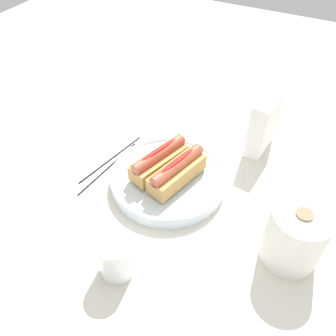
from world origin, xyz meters
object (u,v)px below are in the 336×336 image
napkin_box (263,125)px  hotdog_back (177,171)px  serving_bowl (168,179)px  water_glass (114,257)px  chopstick_near (108,167)px  chopstick_far (111,158)px  paper_towel_roll (295,236)px  hotdog_front (159,160)px

napkin_box → hotdog_back: bearing=-23.0°
serving_bowl → napkin_box: bearing=146.4°
water_glass → chopstick_near: 0.29m
hotdog_back → water_glass: bearing=-2.9°
chopstick_near → chopstick_far: (-0.03, -0.01, 0.00)m
serving_bowl → hotdog_back: bearing=75.7°
chopstick_far → paper_towel_roll: bearing=91.9°
hotdog_back → water_glass: (0.24, -0.01, -0.02)m
chopstick_near → hotdog_front: bearing=107.1°
chopstick_near → water_glass: bearing=43.3°
chopstick_near → chopstick_far: same height
water_glass → chopstick_far: (-0.25, -0.18, -0.04)m
paper_towel_roll → water_glass: bearing=-57.6°
serving_bowl → paper_towel_roll: bearing=78.1°
paper_towel_roll → chopstick_far: bearing=-98.8°
napkin_box → chopstick_far: bearing=-50.8°
hotdog_front → chopstick_near: hotdog_front is taller
chopstick_far → hotdog_front: bearing=99.4°
hotdog_back → chopstick_far: (-0.02, -0.20, -0.06)m
water_glass → napkin_box: size_ratio=0.60×
serving_bowl → paper_towel_roll: paper_towel_roll is taller
hotdog_back → water_glass: hotdog_back is taller
serving_bowl → paper_towel_roll: size_ratio=2.04×
hotdog_front → water_glass: (0.25, 0.04, -0.02)m
hotdog_front → paper_towel_roll: 0.33m
serving_bowl → hotdog_back: hotdog_back is taller
chopstick_near → chopstick_far: bearing=-152.6°
hotdog_front → chopstick_near: bearing=-78.5°
hotdog_front → water_glass: bearing=9.3°
water_glass → paper_towel_roll: size_ratio=0.67×
napkin_box → serving_bowl: bearing=-28.6°
napkin_box → chopstick_far: 0.40m
serving_bowl → chopstick_near: serving_bowl is taller
serving_bowl → hotdog_front: (-0.01, -0.03, 0.04)m
napkin_box → chopstick_near: napkin_box is taller
hotdog_front → napkin_box: size_ratio=1.05×
hotdog_front → water_glass: size_ratio=1.76×
hotdog_front → napkin_box: napkin_box is taller
napkin_box → chopstick_far: size_ratio=0.68×
hotdog_front → hotdog_back: size_ratio=1.00×
hotdog_front → serving_bowl: bearing=75.7°
hotdog_back → paper_towel_roll: (0.06, 0.27, 0.00)m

